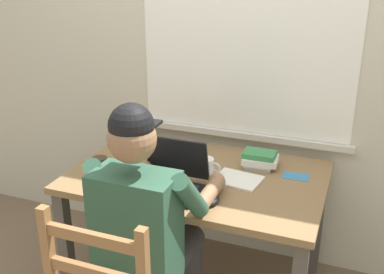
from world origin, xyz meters
name	(u,v)px	position (x,y,z in m)	size (l,w,h in m)	color
back_wall	(229,44)	(0.00, 0.49, 1.30)	(6.00, 0.08, 2.60)	beige
desk	(198,190)	(0.00, 0.00, 0.62)	(1.29, 0.83, 0.71)	olive
seated_person	(148,222)	(-0.04, -0.49, 0.69)	(0.50, 0.60, 1.26)	#2D5642
laptop	(170,177)	(-0.08, -0.19, 0.77)	(0.33, 0.29, 0.23)	black
computer_mouse	(212,200)	(0.17, -0.27, 0.73)	(0.06, 0.10, 0.03)	black
coffee_mug_white	(206,167)	(0.04, 0.01, 0.76)	(0.13, 0.09, 0.09)	white
coffee_mug_dark	(100,166)	(-0.47, -0.18, 0.76)	(0.12, 0.08, 0.09)	#38281E
book_stack_main	(260,160)	(0.27, 0.20, 0.75)	(0.19, 0.16, 0.08)	gray
paper_pile_near_laptop	(170,195)	(-0.04, -0.27, 0.72)	(0.25, 0.18, 0.01)	silver
paper_pile_back_corner	(238,180)	(0.21, 0.00, 0.72)	(0.23, 0.18, 0.01)	white
landscape_photo_print	(296,176)	(0.48, 0.15, 0.71)	(0.13, 0.09, 0.00)	teal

